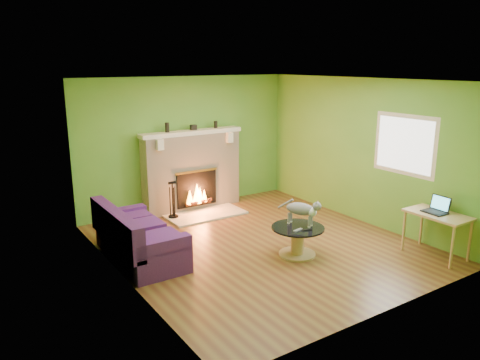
{
  "coord_description": "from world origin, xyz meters",
  "views": [
    {
      "loc": [
        -4.17,
        -5.7,
        2.87
      ],
      "look_at": [
        -0.13,
        0.4,
        1.01
      ],
      "focal_mm": 35.0,
      "sensor_mm": 36.0,
      "label": 1
    }
  ],
  "objects_px": {
    "sofa": "(136,239)",
    "cat": "(300,212)",
    "coffee_table": "(298,239)",
    "desk": "(438,219)"
  },
  "relations": [
    {
      "from": "coffee_table",
      "to": "cat",
      "type": "height_order",
      "value": "cat"
    },
    {
      "from": "desk",
      "to": "cat",
      "type": "bearing_deg",
      "value": 143.48
    },
    {
      "from": "desk",
      "to": "coffee_table",
      "type": "bearing_deg",
      "value": 145.89
    },
    {
      "from": "sofa",
      "to": "coffee_table",
      "type": "relative_size",
      "value": 2.25
    },
    {
      "from": "desk",
      "to": "cat",
      "type": "xyz_separation_m",
      "value": [
        -1.65,
        1.22,
        0.07
      ]
    },
    {
      "from": "coffee_table",
      "to": "sofa",
      "type": "bearing_deg",
      "value": 149.65
    },
    {
      "from": "sofa",
      "to": "desk",
      "type": "distance_m",
      "value": 4.51
    },
    {
      "from": "desk",
      "to": "cat",
      "type": "height_order",
      "value": "cat"
    },
    {
      "from": "sofa",
      "to": "cat",
      "type": "xyz_separation_m",
      "value": [
        2.16,
        -1.17,
        0.35
      ]
    },
    {
      "from": "cat",
      "to": "coffee_table",
      "type": "bearing_deg",
      "value": -173.99
    }
  ]
}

